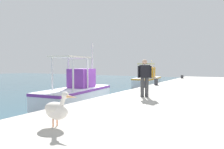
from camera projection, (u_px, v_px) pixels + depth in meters
name	position (u px, v px, depth m)	size (l,w,h in m)	color
fishing_boat_second	(76.00, 94.00, 10.86)	(5.08, 2.32, 3.55)	white
fishing_boat_third	(147.00, 80.00, 22.08)	(5.22, 2.26, 2.81)	white
pelican	(56.00, 109.00, 4.70)	(0.39, 0.95, 0.82)	tan
fisherman_standing	(145.00, 76.00, 9.10)	(0.43, 0.53, 1.65)	#3F3F42
mooring_bollard_second	(146.00, 84.00, 12.99)	(0.21, 0.21, 0.45)	#333338
mooring_bollard_third	(156.00, 82.00, 14.75)	(0.27, 0.27, 0.47)	#333338
mooring_bollard_fourth	(182.00, 77.00, 22.35)	(0.27, 0.27, 0.35)	#333338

